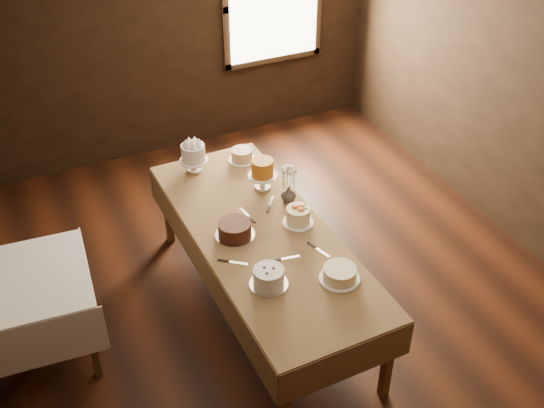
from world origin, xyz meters
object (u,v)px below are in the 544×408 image
at_px(cake_caramel, 263,176).
at_px(cake_server_b, 323,252).
at_px(side_table, 25,289).
at_px(cake_flowers, 298,216).
at_px(cake_chocolate, 235,229).
at_px(cake_server_c, 245,213).
at_px(cake_server_e, 238,263).
at_px(cake_speckled, 242,156).
at_px(cake_meringue, 194,159).
at_px(cake_cream, 340,274).
at_px(cake_server_a, 290,257).
at_px(flower_vase, 288,194).
at_px(cake_swirl, 269,278).
at_px(cake_server_d, 271,201).
at_px(display_table, 262,239).

xyz_separation_m(cake_caramel, cake_server_b, (0.05, -1.01, -0.12)).
xyz_separation_m(side_table, cake_flowers, (2.16, -0.28, 0.19)).
relative_size(cake_chocolate, cake_server_c, 1.35).
bearing_deg(cake_flowers, cake_server_e, -158.25).
bearing_deg(cake_speckled, cake_meringue, 176.04).
distance_m(cake_cream, cake_server_a, 0.43).
distance_m(cake_cream, flower_vase, 1.06).
distance_m(cake_swirl, cake_server_b, 0.56).
distance_m(cake_swirl, cake_server_e, 0.34).
relative_size(cake_caramel, cake_server_b, 1.23).
bearing_deg(side_table, cake_server_e, -19.31).
relative_size(cake_speckled, cake_server_c, 1.16).
bearing_deg(cake_server_c, cake_swirl, 160.98).
distance_m(cake_meringue, cake_swirl, 1.69).
bearing_deg(cake_server_b, cake_speckled, 165.42).
bearing_deg(cake_server_d, cake_speckled, 34.17).
relative_size(display_table, cake_caramel, 9.11).
bearing_deg(cake_server_e, cake_server_a, 21.46).
relative_size(display_table, cake_server_a, 11.23).
xyz_separation_m(cake_speckled, cake_swirl, (-0.49, -1.66, 0.01)).
xyz_separation_m(cake_server_d, cake_server_e, (-0.57, -0.62, 0.00)).
bearing_deg(cake_flowers, cake_caramel, 94.91).
bearing_deg(cake_speckled, display_table, -104.53).
relative_size(side_table, cake_chocolate, 3.15).
bearing_deg(cake_meringue, cake_server_a, -80.34).
xyz_separation_m(cake_server_a, cake_server_e, (-0.39, 0.11, 0.00)).
relative_size(cake_meringue, cake_swirl, 0.92).
relative_size(cake_swirl, cake_server_c, 1.29).
height_order(cake_caramel, cake_flowers, cake_caramel).
xyz_separation_m(cake_meringue, cake_server_b, (0.51, -1.54, -0.12)).
bearing_deg(cake_meringue, cake_cream, -75.72).
relative_size(side_table, cake_swirl, 3.30).
relative_size(cake_meringue, cake_server_a, 1.19).
distance_m(cake_server_a, cake_server_d, 0.76).
xyz_separation_m(cake_meringue, cake_server_e, (-0.13, -1.38, -0.12)).
bearing_deg(cake_server_d, cake_server_b, -138.01).
bearing_deg(cake_caramel, cake_server_d, -95.18).
xyz_separation_m(cake_server_b, cake_server_e, (-0.64, 0.16, 0.00)).
bearing_deg(cake_server_b, cake_caramel, 166.80).
height_order(display_table, cake_caramel, cake_caramel).
relative_size(display_table, cake_speckled, 9.71).
relative_size(cake_speckled, cake_flowers, 1.09).
bearing_deg(cake_meringue, display_table, -80.73).
xyz_separation_m(cake_swirl, flower_vase, (0.60, 0.89, -0.00)).
distance_m(cake_meringue, cake_server_e, 1.39).
xyz_separation_m(cake_server_e, flower_vase, (0.71, 0.58, 0.06)).
bearing_deg(cake_speckled, cake_swirl, -106.37).
height_order(cake_chocolate, cake_server_a, cake_chocolate).
height_order(cake_meringue, cake_cream, cake_meringue).
distance_m(cake_swirl, cake_server_d, 1.05).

